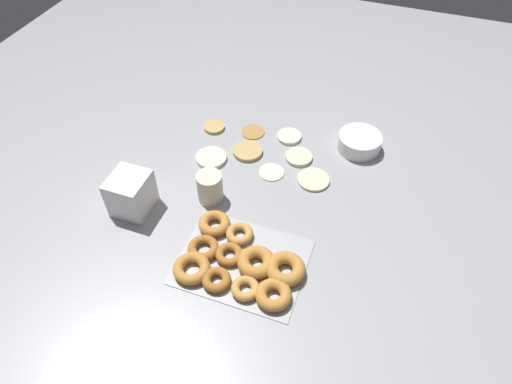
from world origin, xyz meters
TOP-DOWN VIEW (x-y plane):
  - ground_plane at (0.00, 0.00)m, footprint 3.00×3.00m
  - pancake_0 at (0.13, 0.12)m, footprint 0.10×0.10m
  - pancake_1 at (-0.06, 0.09)m, footprint 0.11×0.11m
  - pancake_2 at (-0.18, 0.01)m, footprint 0.11×0.11m
  - pancake_3 at (-0.24, 0.18)m, footprint 0.08×0.08m
  - pancake_4 at (0.21, 0.03)m, footprint 0.11×0.11m
  - pancake_5 at (-0.09, 0.21)m, footprint 0.09×0.09m
  - pancake_6 at (0.05, 0.02)m, footprint 0.09×0.09m
  - pancake_7 at (0.06, 0.22)m, footprint 0.09×0.09m
  - donut_tray at (0.09, -0.39)m, footprint 0.38×0.30m
  - batter_bowl at (0.32, 0.25)m, footprint 0.16×0.16m
  - container_stack at (-0.32, -0.29)m, footprint 0.12×0.13m
  - paper_cup at (-0.10, -0.17)m, footprint 0.09×0.09m

SIDE VIEW (x-z plane):
  - ground_plane at x=0.00m, z-range 0.00..0.00m
  - pancake_5 at x=-0.09m, z-range 0.00..0.01m
  - pancake_6 at x=0.05m, z-range 0.00..0.01m
  - pancake_4 at x=0.21m, z-range 0.00..0.01m
  - pancake_3 at x=-0.24m, z-range 0.00..0.01m
  - pancake_7 at x=0.06m, z-range 0.00..0.01m
  - pancake_0 at x=0.13m, z-range 0.00..0.01m
  - pancake_1 at x=-0.06m, z-range 0.00..0.02m
  - pancake_2 at x=-0.18m, z-range 0.00..0.02m
  - donut_tray at x=0.09m, z-range 0.00..0.04m
  - batter_bowl at x=0.32m, z-range 0.00..0.06m
  - paper_cup at x=-0.10m, z-range 0.00..0.11m
  - container_stack at x=-0.32m, z-range 0.00..0.14m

